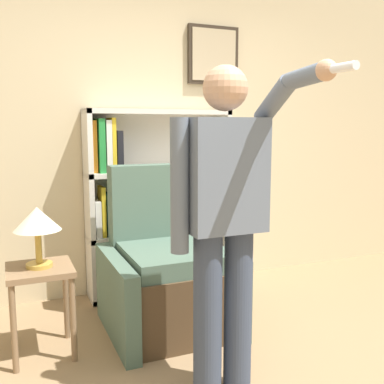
% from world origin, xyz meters
% --- Properties ---
extents(wall_back, '(8.00, 0.11, 2.80)m').
position_xyz_m(wall_back, '(0.00, 2.03, 1.41)').
color(wall_back, beige).
rests_on(wall_back, ground_plane).
extents(bookcase, '(1.22, 0.28, 1.56)m').
position_xyz_m(bookcase, '(-0.20, 1.87, 0.77)').
color(bookcase, silver).
rests_on(bookcase, ground_plane).
extents(armchair, '(0.85, 0.87, 1.14)m').
position_xyz_m(armchair, '(-0.25, 1.19, 0.36)').
color(armchair, '#4C3823').
rests_on(armchair, ground_plane).
extents(person_standing, '(0.54, 0.78, 1.72)m').
position_xyz_m(person_standing, '(-0.25, 0.28, 0.98)').
color(person_standing, '#384256').
rests_on(person_standing, ground_plane).
extents(side_table, '(0.39, 0.39, 0.57)m').
position_xyz_m(side_table, '(-1.10, 1.09, 0.45)').
color(side_table, '#846647').
rests_on(side_table, ground_plane).
extents(table_lamp, '(0.28, 0.28, 0.37)m').
position_xyz_m(table_lamp, '(-1.10, 1.09, 0.85)').
color(table_lamp, gold).
rests_on(table_lamp, side_table).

